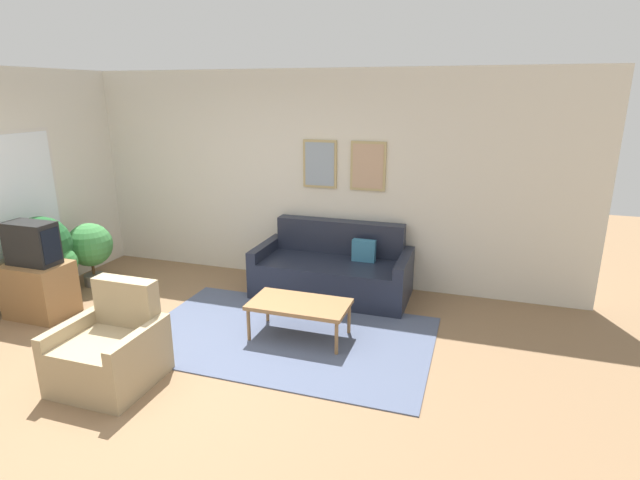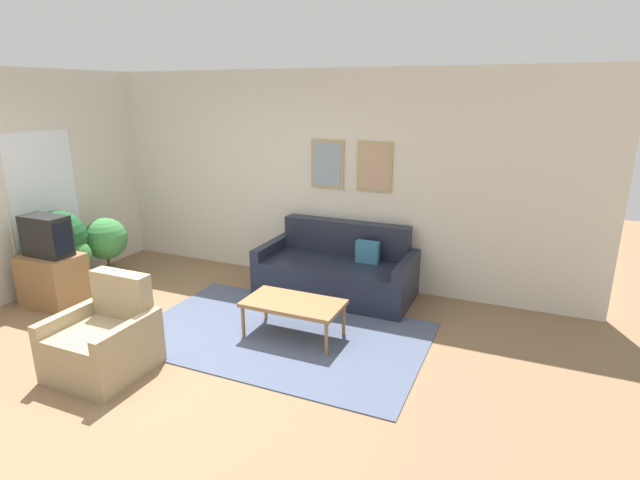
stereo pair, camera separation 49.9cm
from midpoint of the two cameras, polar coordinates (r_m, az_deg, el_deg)
name	(u,v)px [view 2 (the right image)]	position (r m, az deg, el deg)	size (l,w,h in m)	color
ground_plane	(146,365)	(4.94, -16.48, -13.57)	(16.00, 16.00, 0.00)	#846647
area_rug	(280,335)	(5.26, -1.79, -10.82)	(2.95, 1.84, 0.01)	#4C5670
wall_back	(282,176)	(6.68, -2.22, 7.35)	(8.00, 0.09, 2.70)	beige
wall_left_window	(1,189)	(6.71, -30.94, 5.00)	(0.08, 8.00, 2.70)	beige
couch	(337,271)	(6.16, 4.31, -3.62)	(1.88, 0.90, 0.87)	#1E2333
coffee_table	(293,305)	(5.08, -0.23, -7.47)	(1.00, 0.54, 0.39)	olive
tv_stand	(53,280)	(6.52, -26.28, -4.16)	(0.67, 0.49, 0.61)	olive
tv	(46,236)	(6.36, -26.88, 0.41)	(0.55, 0.28, 0.47)	black
armchair	(105,341)	(4.84, -20.69, -10.86)	(0.77, 0.76, 0.85)	tan
potted_plant_tall	(58,241)	(6.80, -25.93, -0.11)	(0.68, 0.68, 1.04)	#383D42
potted_plant_by_window	(106,240)	(7.13, -21.47, -0.06)	(0.56, 0.56, 0.82)	slate
potted_plant_small	(75,259)	(6.73, -24.35, -2.03)	(0.40, 0.40, 0.69)	beige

